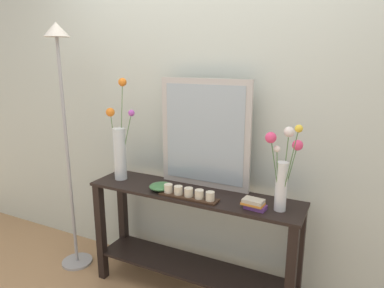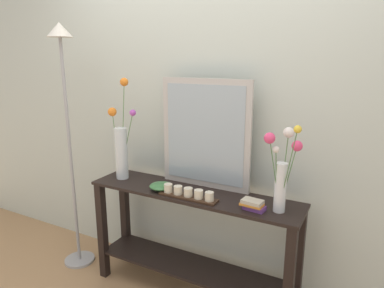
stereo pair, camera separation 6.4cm
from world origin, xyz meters
TOP-DOWN VIEW (x-y plane):
  - wall_back at (0.00, 0.29)m, footprint 6.40×0.08m
  - console_table at (0.00, 0.00)m, footprint 1.46×0.34m
  - mirror_leaning at (0.02, 0.14)m, footprint 0.64×0.03m
  - tall_vase_left at (-0.59, 0.01)m, footprint 0.24×0.13m
  - vase_right at (0.59, -0.02)m, footprint 0.19×0.18m
  - candle_tray at (0.03, -0.10)m, footprint 0.39×0.09m
  - decorative_bowl at (-0.20, -0.06)m, footprint 0.16×0.16m
  - book_stack at (0.44, -0.08)m, footprint 0.15×0.09m
  - floor_lamp at (-1.01, -0.09)m, footprint 0.24×0.24m

SIDE VIEW (x-z plane):
  - console_table at x=0.00m, z-range 0.09..0.86m
  - decorative_bowl at x=-0.20m, z-range 0.77..0.82m
  - candle_tray at x=0.03m, z-range 0.77..0.83m
  - book_stack at x=0.44m, z-range 0.77..0.83m
  - tall_vase_left at x=-0.59m, z-range 0.65..1.38m
  - vase_right at x=0.59m, z-range 0.76..1.28m
  - mirror_leaning at x=0.02m, z-range 0.77..1.51m
  - floor_lamp at x=-1.01m, z-range 0.33..2.21m
  - wall_back at x=0.00m, z-range 0.00..2.70m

